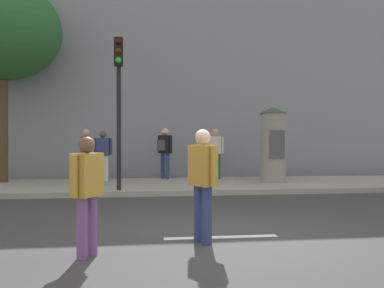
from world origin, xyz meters
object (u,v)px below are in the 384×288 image
at_px(street_tree, 3,31).
at_px(pedestrian_in_red_top, 165,148).
at_px(traffic_light, 119,88).
at_px(pedestrian_with_bag, 87,187).
at_px(pedestrian_with_backpack, 86,153).
at_px(poster_column, 273,144).
at_px(pedestrian_in_light_jacket, 103,152).
at_px(pedestrian_near_pole, 203,177).
at_px(pedestrian_in_dark_shirt, 215,150).

relative_size(street_tree, pedestrian_in_red_top, 3.66).
bearing_deg(traffic_light, pedestrian_in_red_top, 66.03).
bearing_deg(traffic_light, pedestrian_with_bag, -91.86).
bearing_deg(pedestrian_with_backpack, pedestrian_with_bag, -83.86).
relative_size(pedestrian_with_bag, pedestrian_in_red_top, 0.89).
relative_size(poster_column, pedestrian_in_light_jacket, 1.46).
bearing_deg(pedestrian_with_bag, pedestrian_near_pole, 18.93).
bearing_deg(traffic_light, poster_column, 19.84).
bearing_deg(poster_column, traffic_light, -160.16).
bearing_deg(pedestrian_with_backpack, pedestrian_near_pole, -70.69).
height_order(pedestrian_near_pole, pedestrian_in_light_jacket, pedestrian_in_light_jacket).
distance_m(pedestrian_with_bag, pedestrian_in_red_top, 9.58).
height_order(poster_column, pedestrian_with_bag, poster_column).
bearing_deg(pedestrian_with_bag, pedestrian_with_backpack, 96.14).
bearing_deg(poster_column, pedestrian_with_bag, -122.65).
relative_size(poster_column, pedestrian_near_pole, 1.44).
height_order(traffic_light, poster_column, traffic_light).
distance_m(pedestrian_in_dark_shirt, pedestrian_in_red_top, 1.77).
bearing_deg(pedestrian_in_red_top, traffic_light, -113.97).
relative_size(pedestrian_with_backpack, pedestrian_in_dark_shirt, 0.97).
distance_m(traffic_light, pedestrian_in_light_jacket, 3.47).
distance_m(pedestrian_near_pole, pedestrian_with_bag, 1.71).
distance_m(traffic_light, pedestrian_in_dark_shirt, 4.83).
xyz_separation_m(street_tree, pedestrian_with_backpack, (2.78, -1.55, -3.87)).
bearing_deg(pedestrian_in_dark_shirt, pedestrian_with_backpack, -156.43).
distance_m(pedestrian_with_bag, pedestrian_in_light_jacket, 9.07).
xyz_separation_m(pedestrian_in_light_jacket, pedestrian_in_red_top, (2.08, 0.38, 0.09)).
bearing_deg(pedestrian_in_light_jacket, pedestrian_in_red_top, 10.28).
distance_m(street_tree, pedestrian_near_pole, 10.69).
relative_size(traffic_light, pedestrian_with_bag, 2.60).
distance_m(poster_column, pedestrian_with_backpack, 5.89).
relative_size(pedestrian_with_backpack, pedestrian_in_light_jacket, 1.01).
relative_size(traffic_light, pedestrian_in_light_jacket, 2.47).
height_order(poster_column, pedestrian_near_pole, poster_column).
height_order(poster_column, pedestrian_with_backpack, poster_column).
bearing_deg(pedestrian_in_dark_shirt, pedestrian_in_red_top, 175.16).
height_order(pedestrian_near_pole, pedestrian_in_red_top, pedestrian_in_red_top).
height_order(pedestrian_near_pole, pedestrian_with_backpack, pedestrian_with_backpack).
xyz_separation_m(pedestrian_with_bag, pedestrian_with_backpack, (-0.80, 7.44, 0.22)).
bearing_deg(pedestrian_in_light_jacket, pedestrian_in_dark_shirt, 3.38).
xyz_separation_m(poster_column, pedestrian_near_pole, (-3.45, -7.35, -0.39)).
relative_size(pedestrian_with_bag, pedestrian_in_light_jacket, 0.95).
xyz_separation_m(poster_column, pedestrian_with_bag, (-5.06, -7.90, -0.47)).
xyz_separation_m(pedestrian_in_dark_shirt, pedestrian_in_red_top, (-1.77, 0.15, 0.05)).
height_order(street_tree, pedestrian_near_pole, street_tree).
bearing_deg(pedestrian_near_pole, poster_column, 64.85).
bearing_deg(pedestrian_in_dark_shirt, pedestrian_near_pole, -101.75).
bearing_deg(pedestrian_near_pole, street_tree, 121.58).
distance_m(pedestrian_in_dark_shirt, pedestrian_in_light_jacket, 3.85).
bearing_deg(pedestrian_in_light_jacket, street_tree, -178.82).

